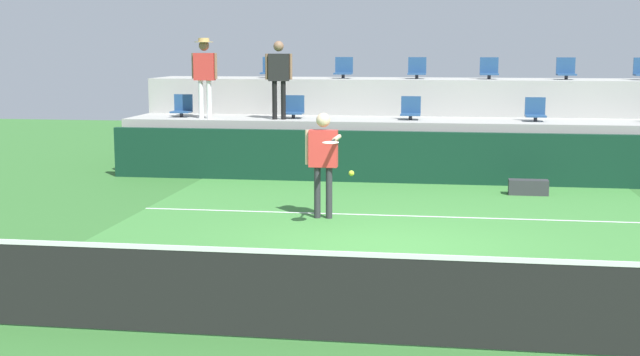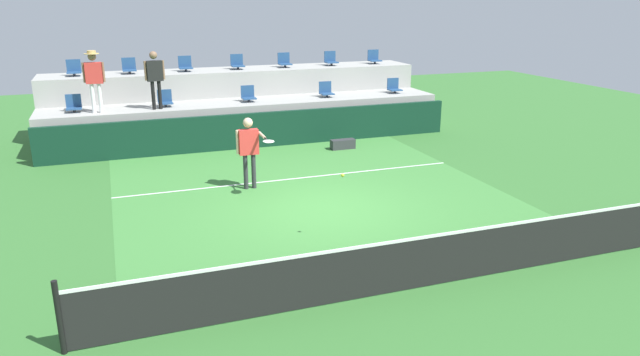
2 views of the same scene
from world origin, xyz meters
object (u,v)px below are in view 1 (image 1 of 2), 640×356
(stadium_chair_upper_right, at_px, (566,70))
(stadium_chair_upper_center, at_px, (417,70))
(spectator_with_hat, at_px, (204,69))
(tennis_ball, at_px, (351,173))
(stadium_chair_lower_far_left, at_px, (182,108))
(stadium_chair_lower_right, at_px, (535,111))
(spectator_leaning_on_rail, at_px, (279,72))
(stadium_chair_upper_mid_left, at_px, (344,70))
(stadium_chair_upper_mid_right, at_px, (489,70))
(tennis_player, at_px, (323,154))
(stadium_chair_upper_far_left, at_px, (205,69))
(stadium_chair_lower_center, at_px, (411,110))
(equipment_bag, at_px, (528,187))
(stadium_chair_upper_left, at_px, (271,69))
(stadium_chair_lower_left, at_px, (294,109))

(stadium_chair_upper_right, bearing_deg, stadium_chair_upper_center, 180.00)
(spectator_with_hat, distance_m, tennis_ball, 9.74)
(stadium_chair_lower_far_left, bearing_deg, tennis_ball, -61.04)
(stadium_chair_lower_right, height_order, spectator_leaning_on_rail, spectator_leaning_on_rail)
(stadium_chair_upper_mid_left, xyz_separation_m, stadium_chair_upper_mid_right, (3.53, 0.00, 0.00))
(stadium_chair_lower_far_left, height_order, tennis_player, tennis_player)
(stadium_chair_lower_far_left, height_order, stadium_chair_upper_far_left, stadium_chair_upper_far_left)
(stadium_chair_lower_far_left, xyz_separation_m, stadium_chair_lower_center, (5.32, 0.00, 0.00))
(stadium_chair_upper_right, xyz_separation_m, equipment_bag, (-1.17, -4.15, -2.16))
(stadium_chair_upper_left, height_order, spectator_leaning_on_rail, spectator_leaning_on_rail)
(stadium_chair_lower_center, distance_m, spectator_with_hat, 4.75)
(stadium_chair_upper_far_left, xyz_separation_m, stadium_chair_upper_right, (8.86, 0.00, 0.00))
(tennis_ball, bearing_deg, equipment_bag, 67.89)
(spectator_leaning_on_rail, bearing_deg, stadium_chair_lower_right, 3.88)
(stadium_chair_lower_right, xyz_separation_m, spectator_with_hat, (-7.38, -0.38, 0.91))
(stadium_chair_upper_mid_left, distance_m, spectator_leaning_on_rail, 2.49)
(stadium_chair_lower_right, bearing_deg, tennis_player, -126.89)
(stadium_chair_upper_far_left, relative_size, tennis_player, 0.29)
(stadium_chair_lower_left, height_order, stadium_chair_lower_center, same)
(stadium_chair_upper_center, distance_m, spectator_leaning_on_rail, 3.71)
(stadium_chair_lower_far_left, xyz_separation_m, tennis_player, (4.10, -5.25, -0.37))
(stadium_chair_upper_far_left, bearing_deg, spectator_with_hat, -73.89)
(stadium_chair_lower_center, xyz_separation_m, stadium_chair_lower_right, (2.73, 0.00, 0.00))
(tennis_ball, bearing_deg, spectator_leaning_on_rail, 106.85)
(stadium_chair_upper_right, relative_size, spectator_leaning_on_rail, 0.30)
(stadium_chair_lower_far_left, relative_size, stadium_chair_lower_left, 1.00)
(stadium_chair_lower_right, xyz_separation_m, stadium_chair_upper_mid_left, (-4.47, 1.80, 0.85))
(tennis_player, distance_m, spectator_with_hat, 6.09)
(stadium_chair_upper_mid_right, height_order, spectator_with_hat, spectator_with_hat)
(spectator_leaning_on_rail, relative_size, equipment_bag, 2.30)
(stadium_chair_lower_left, distance_m, stadium_chair_upper_left, 2.19)
(stadium_chair_lower_far_left, xyz_separation_m, stadium_chair_upper_mid_left, (3.57, 1.80, 0.85))
(stadium_chair_lower_left, relative_size, tennis_player, 0.29)
(stadium_chair_lower_far_left, xyz_separation_m, spectator_leaning_on_rail, (2.38, -0.38, 0.85))
(stadium_chair_lower_right, relative_size, stadium_chair_upper_mid_right, 1.00)
(stadium_chair_lower_far_left, xyz_separation_m, stadium_chair_upper_center, (5.38, 1.80, 0.85))
(stadium_chair_upper_mid_right, relative_size, equipment_bag, 0.68)
(stadium_chair_upper_left, distance_m, spectator_leaning_on_rail, 2.28)
(stadium_chair_upper_center, distance_m, spectator_with_hat, 5.19)
(tennis_player, bearing_deg, tennis_ball, -76.66)
(stadium_chair_lower_far_left, bearing_deg, spectator_leaning_on_rail, -9.15)
(stadium_chair_upper_far_left, bearing_deg, stadium_chair_upper_right, 0.00)
(stadium_chair_lower_left, relative_size, stadium_chair_upper_far_left, 1.00)
(stadium_chair_lower_right, distance_m, stadium_chair_upper_mid_left, 4.89)
(stadium_chair_upper_center, bearing_deg, spectator_with_hat, -155.12)
(spectator_leaning_on_rail, xyz_separation_m, equipment_bag, (5.35, -1.96, -2.16))
(stadium_chair_upper_far_left, xyz_separation_m, spectator_with_hat, (0.63, -2.18, 0.06))
(tennis_player, bearing_deg, stadium_chair_upper_mid_left, 94.31)
(stadium_chair_upper_mid_left, bearing_deg, equipment_bag, -44.93)
(equipment_bag, bearing_deg, stadium_chair_upper_far_left, 151.68)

